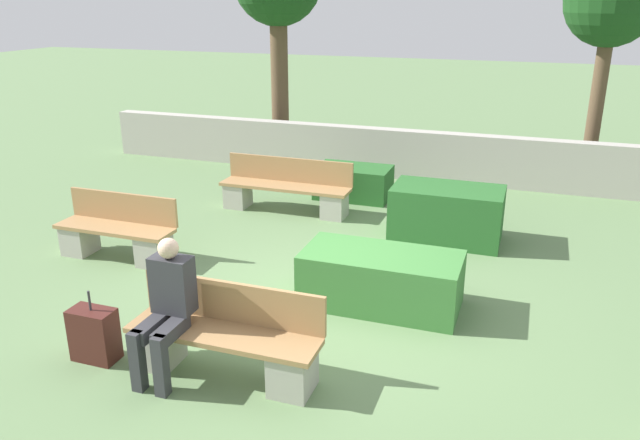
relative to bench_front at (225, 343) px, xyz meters
name	(u,v)px	position (x,y,z in m)	size (l,w,h in m)	color
ground_plane	(314,310)	(0.36, 1.45, -0.33)	(60.00, 60.00, 0.00)	#607F51
perimeter_wall	(415,155)	(0.36, 7.17, 0.14)	(13.13, 0.30, 0.93)	#ADA89E
bench_front	(225,343)	(0.00, 0.00, 0.00)	(1.83, 0.48, 0.85)	#A37A4C
bench_left_side	(117,235)	(-2.66, 2.01, -0.01)	(1.65, 0.48, 0.85)	#A37A4C
bench_right_side	(286,191)	(-1.25, 4.54, 0.01)	(2.16, 0.49, 0.85)	#A37A4C
person_seated_man	(166,303)	(-0.50, -0.14, 0.39)	(0.38, 0.64, 1.31)	#333338
hedge_block_near_left	(381,279)	(1.03, 1.84, -0.01)	(1.78, 0.86, 0.63)	#3D7A38
hedge_block_mid_left	(353,182)	(-0.41, 5.60, -0.05)	(1.28, 0.76, 0.56)	#286028
hedge_block_mid_right	(447,214)	(1.42, 4.14, 0.06)	(1.56, 0.89, 0.78)	#286028
suitcase	(94,335)	(-1.31, -0.19, -0.06)	(0.44, 0.25, 0.73)	#471E19
tree_center_left	(611,5)	(3.51, 8.15, 2.87)	(1.63, 1.63, 4.09)	brown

